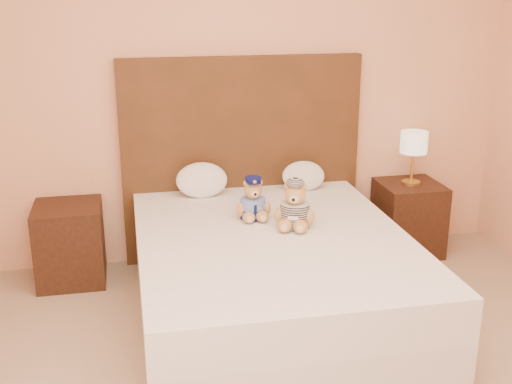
% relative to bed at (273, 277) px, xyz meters
% --- Properties ---
extents(room_walls, '(4.04, 4.52, 2.72)m').
position_rel_bed_xyz_m(room_walls, '(0.00, -0.74, 1.53)').
color(room_walls, '#E8A67E').
rests_on(room_walls, ground).
extents(bed, '(1.60, 2.00, 0.55)m').
position_rel_bed_xyz_m(bed, '(0.00, 0.00, 0.00)').
color(bed, white).
rests_on(bed, ground).
extents(headboard, '(1.75, 0.08, 1.50)m').
position_rel_bed_xyz_m(headboard, '(0.00, 1.01, 0.47)').
color(headboard, '#502E18').
rests_on(headboard, ground).
extents(nightstand_left, '(0.45, 0.45, 0.55)m').
position_rel_bed_xyz_m(nightstand_left, '(-1.25, 0.80, -0.00)').
color(nightstand_left, '#371E11').
rests_on(nightstand_left, ground).
extents(nightstand_right, '(0.45, 0.45, 0.55)m').
position_rel_bed_xyz_m(nightstand_right, '(1.25, 0.80, -0.00)').
color(nightstand_right, '#371E11').
rests_on(nightstand_right, ground).
extents(lamp, '(0.20, 0.20, 0.40)m').
position_rel_bed_xyz_m(lamp, '(1.25, 0.80, 0.57)').
color(lamp, gold).
rests_on(lamp, nightstand_right).
extents(teddy_police, '(0.24, 0.22, 0.27)m').
position_rel_bed_xyz_m(teddy_police, '(-0.06, 0.31, 0.41)').
color(teddy_police, '#AF7D44').
rests_on(teddy_police, bed).
extents(teddy_prisoner, '(0.34, 0.33, 0.29)m').
position_rel_bed_xyz_m(teddy_prisoner, '(0.16, 0.10, 0.42)').
color(teddy_prisoner, '#AF7D44').
rests_on(teddy_prisoner, bed).
extents(pillow_left, '(0.36, 0.23, 0.26)m').
position_rel_bed_xyz_m(pillow_left, '(-0.32, 0.83, 0.40)').
color(pillow_left, white).
rests_on(pillow_left, bed).
extents(pillow_right, '(0.32, 0.20, 0.22)m').
position_rel_bed_xyz_m(pillow_right, '(0.42, 0.83, 0.39)').
color(pillow_right, white).
rests_on(pillow_right, bed).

